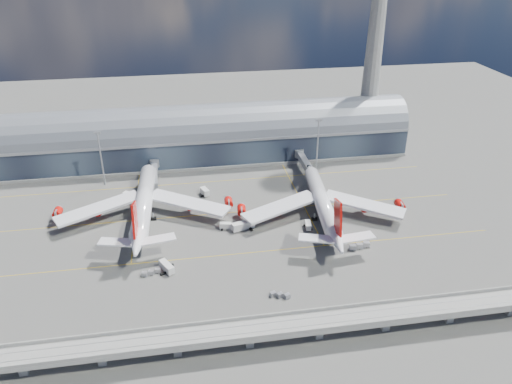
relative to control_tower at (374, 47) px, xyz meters
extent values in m
plane|color=#474744|center=(-85.00, -83.00, -51.64)|extent=(500.00, 500.00, 0.00)
cube|color=gold|center=(-85.00, -93.00, -51.63)|extent=(200.00, 0.25, 0.01)
cube|color=gold|center=(-85.00, -63.00, -51.63)|extent=(200.00, 0.25, 0.01)
cube|color=gold|center=(-85.00, -33.00, -51.63)|extent=(200.00, 0.25, 0.01)
cube|color=gold|center=(-120.00, -53.00, -51.63)|extent=(0.25, 80.00, 0.01)
cube|color=gold|center=(-50.00, -53.00, -51.63)|extent=(0.25, 80.00, 0.01)
cube|color=#1D2431|center=(-85.00, -5.00, -44.64)|extent=(200.00, 28.00, 14.00)
cylinder|color=slate|center=(-85.00, -5.00, -37.64)|extent=(200.00, 28.00, 28.00)
cube|color=gray|center=(-85.00, -19.00, -37.64)|extent=(200.00, 1.00, 1.20)
cube|color=gray|center=(-85.00, -5.00, -51.04)|extent=(200.00, 30.00, 1.20)
cube|color=gray|center=(0.00, 0.00, -47.64)|extent=(18.00, 18.00, 8.00)
cone|color=gray|center=(0.00, 0.00, -6.64)|extent=(10.00, 10.00, 90.00)
cube|color=gray|center=(-85.00, -138.00, -46.14)|extent=(220.00, 8.50, 1.20)
cube|color=gray|center=(-85.00, -142.00, -45.04)|extent=(220.00, 0.40, 1.20)
cube|color=gray|center=(-85.00, -134.00, -45.04)|extent=(220.00, 0.40, 1.20)
cube|color=gray|center=(-85.00, -139.50, -45.49)|extent=(220.00, 0.12, 0.12)
cube|color=gray|center=(-85.00, -136.50, -45.49)|extent=(220.00, 0.12, 0.12)
cube|color=gray|center=(-145.00, -138.00, -49.14)|extent=(2.20, 2.20, 5.00)
cube|color=gray|center=(-125.00, -138.00, -49.14)|extent=(2.20, 2.20, 5.00)
cube|color=gray|center=(-105.00, -138.00, -49.14)|extent=(2.20, 2.20, 5.00)
cube|color=gray|center=(-85.00, -138.00, -49.14)|extent=(2.20, 2.20, 5.00)
cube|color=gray|center=(-65.00, -138.00, -49.14)|extent=(2.20, 2.20, 5.00)
cube|color=gray|center=(-45.00, -138.00, -49.14)|extent=(2.20, 2.20, 5.00)
cube|color=gray|center=(-25.00, -138.00, -49.14)|extent=(2.20, 2.20, 5.00)
cube|color=gray|center=(-5.00, -138.00, -49.14)|extent=(2.20, 2.20, 5.00)
cylinder|color=gray|center=(-135.00, -28.00, -39.14)|extent=(0.70, 0.70, 25.00)
cube|color=gray|center=(-135.00, -28.00, -26.44)|extent=(3.00, 0.40, 1.00)
cylinder|color=gray|center=(-35.00, -28.00, -39.14)|extent=(0.70, 0.70, 25.00)
cube|color=gray|center=(-35.00, -28.00, -26.44)|extent=(3.00, 0.40, 1.00)
cylinder|color=white|center=(-115.90, -59.34, -45.07)|extent=(9.03, 56.40, 6.78)
cone|color=white|center=(-114.64, -28.10, -45.07)|extent=(7.11, 8.74, 6.78)
cone|color=white|center=(-117.25, -92.69, -44.22)|extent=(7.28, 12.97, 6.78)
cube|color=red|center=(-117.12, -89.52, -35.86)|extent=(1.25, 12.68, 14.02)
cube|color=white|center=(-133.70, -60.74, -45.92)|extent=(34.44, 22.44, 2.74)
cube|color=white|center=(-98.27, -62.17, -45.92)|extent=(33.75, 24.55, 2.74)
cylinder|color=red|center=(-134.27, -58.60, -47.82)|extent=(3.60, 5.43, 3.39)
cylinder|color=red|center=(-150.02, -57.96, -47.82)|extent=(3.60, 5.43, 3.39)
cylinder|color=red|center=(-97.53, -60.08, -47.82)|extent=(3.60, 5.43, 3.39)
cylinder|color=red|center=(-81.79, -60.71, -47.82)|extent=(3.60, 5.43, 3.39)
cylinder|color=gray|center=(-115.11, -39.55, -50.05)|extent=(0.53, 0.53, 3.18)
cylinder|color=gray|center=(-119.46, -63.43, -50.05)|extent=(0.64, 0.64, 3.18)
cylinder|color=gray|center=(-112.69, -63.71, -50.05)|extent=(0.64, 0.64, 3.18)
cylinder|color=black|center=(-119.46, -63.43, -51.05)|extent=(2.39, 1.68, 1.59)
cylinder|color=black|center=(-112.69, -63.71, -51.05)|extent=(2.39, 1.68, 1.59)
cylinder|color=white|center=(-44.99, -70.90, -45.28)|extent=(11.55, 52.50, 6.25)
cone|color=white|center=(-41.99, -41.75, -45.28)|extent=(7.10, 9.22, 6.25)
cone|color=white|center=(-48.21, -102.19, -44.41)|extent=(7.54, 13.51, 6.25)
cube|color=red|center=(-47.88, -98.98, -36.22)|extent=(2.07, 12.90, 14.28)
cube|color=white|center=(-62.01, -71.32, -46.14)|extent=(33.37, 20.24, 2.67)
cube|color=white|center=(-28.42, -74.77, -46.14)|extent=(31.81, 25.29, 2.67)
cylinder|color=black|center=(-44.99, -70.90, -47.00)|extent=(10.07, 47.09, 5.31)
cylinder|color=red|center=(-62.41, -69.11, -48.08)|extent=(3.98, 5.71, 3.45)
cylinder|color=red|center=(-77.33, -67.57, -48.08)|extent=(3.98, 5.71, 3.45)
cylinder|color=red|center=(-27.58, -72.69, -48.08)|extent=(3.98, 5.71, 3.45)
cylinder|color=red|center=(-12.65, -74.23, -48.08)|extent=(3.98, 5.71, 3.45)
cylinder|color=gray|center=(-43.11, -52.62, -50.02)|extent=(0.54, 0.54, 3.23)
cylinder|color=gray|center=(-48.86, -74.84, -50.02)|extent=(0.65, 0.65, 3.23)
cylinder|color=gray|center=(-42.00, -75.54, -50.02)|extent=(0.65, 0.65, 3.23)
cylinder|color=black|center=(-48.86, -74.84, -51.04)|extent=(2.52, 1.85, 1.62)
cylinder|color=black|center=(-42.00, -75.54, -51.04)|extent=(2.52, 1.85, 1.62)
cube|color=gray|center=(-112.40, -31.00, -46.44)|extent=(3.00, 24.00, 3.00)
cube|color=gray|center=(-112.40, -43.00, -46.44)|extent=(3.60, 3.60, 3.40)
cylinder|color=gray|center=(-112.40, -19.00, -46.44)|extent=(4.40, 4.40, 4.00)
cylinder|color=gray|center=(-112.40, -43.00, -49.94)|extent=(0.50, 0.50, 3.40)
cylinder|color=black|center=(-112.40, -43.00, -51.29)|extent=(1.40, 0.80, 0.80)
cube|color=gray|center=(-41.49, -33.00, -46.44)|extent=(3.00, 28.00, 3.00)
cube|color=gray|center=(-41.49, -47.00, -46.44)|extent=(3.60, 3.60, 3.40)
cylinder|color=gray|center=(-41.49, -19.00, -46.44)|extent=(4.40, 4.40, 4.00)
cylinder|color=gray|center=(-41.49, -47.00, -49.94)|extent=(0.50, 0.50, 3.40)
cylinder|color=black|center=(-41.49, -47.00, -51.29)|extent=(1.40, 0.80, 0.80)
cube|color=beige|center=(-107.59, -98.95, -50.01)|extent=(5.41, 7.36, 2.64)
cylinder|color=black|center=(-106.52, -96.95, -51.18)|extent=(2.66, 2.00, 0.91)
cylinder|color=black|center=(-108.66, -100.95, -51.18)|extent=(2.66, 2.00, 0.91)
cube|color=beige|center=(-84.72, -75.25, -50.19)|extent=(4.82, 2.85, 2.35)
cylinder|color=black|center=(-83.29, -75.00, -51.23)|extent=(1.20, 2.37, 0.81)
cylinder|color=black|center=(-86.14, -75.51, -51.23)|extent=(1.20, 2.37, 0.81)
cube|color=beige|center=(-78.04, -76.80, -49.84)|extent=(9.37, 5.04, 2.93)
cylinder|color=black|center=(-75.28, -77.62, -51.13)|extent=(1.77, 2.99, 1.01)
cylinder|color=black|center=(-80.81, -75.98, -51.13)|extent=(1.77, 2.99, 1.01)
cube|color=beige|center=(-52.88, -80.13, -50.26)|extent=(2.72, 5.38, 2.23)
cylinder|color=black|center=(-53.13, -78.50, -51.25)|extent=(2.24, 1.09, 0.77)
cylinder|color=black|center=(-52.63, -81.76, -51.25)|extent=(2.24, 1.09, 0.77)
cube|color=beige|center=(-90.56, -45.67, -49.95)|extent=(4.04, 5.78, 2.74)
cylinder|color=black|center=(-90.00, -44.08, -51.16)|extent=(2.80, 1.77, 0.95)
cylinder|color=black|center=(-91.13, -47.26, -51.16)|extent=(2.80, 1.77, 0.95)
cube|color=beige|center=(-122.74, -44.30, -49.96)|extent=(6.57, 5.46, 2.72)
cylinder|color=black|center=(-121.06, -43.20, -51.17)|extent=(2.22, 2.71, 0.94)
cylinder|color=black|center=(-124.42, -45.40, -51.17)|extent=(2.22, 2.71, 0.94)
cube|color=gray|center=(-115.14, -100.73, -51.42)|extent=(2.42, 1.91, 0.27)
cube|color=#A0A0A5|center=(-115.14, -100.73, -50.71)|extent=(2.05, 1.74, 1.33)
cube|color=gray|center=(-112.91, -100.15, -51.42)|extent=(2.42, 1.91, 0.27)
cube|color=#A0A0A5|center=(-112.91, -100.15, -50.71)|extent=(2.05, 1.74, 1.33)
cube|color=gray|center=(-110.68, -99.56, -51.42)|extent=(2.42, 1.91, 0.27)
cube|color=#A0A0A5|center=(-110.68, -99.56, -50.71)|extent=(2.05, 1.74, 1.33)
cube|color=gray|center=(-74.38, -118.16, -51.42)|extent=(2.48, 2.08, 0.26)
cube|color=#A0A0A5|center=(-74.38, -118.16, -50.71)|extent=(2.12, 1.87, 1.32)
cube|color=gray|center=(-72.25, -118.99, -51.42)|extent=(2.48, 2.08, 0.26)
cube|color=#A0A0A5|center=(-72.25, -118.99, -50.71)|extent=(2.12, 1.87, 1.32)
cube|color=gray|center=(-70.12, -119.82, -51.42)|extent=(2.48, 2.08, 0.26)
cube|color=#A0A0A5|center=(-70.12, -119.82, -50.71)|extent=(2.12, 1.87, 1.32)
cube|color=gray|center=(-40.64, -97.30, -51.36)|extent=(2.92, 2.20, 0.33)
cube|color=#A0A0A5|center=(-40.64, -97.30, -50.48)|extent=(2.46, 2.02, 1.66)
cube|color=gray|center=(-37.81, -96.80, -51.36)|extent=(2.92, 2.20, 0.33)
cube|color=#A0A0A5|center=(-37.81, -96.80, -50.48)|extent=(2.46, 2.02, 1.66)
cube|color=gray|center=(-34.99, -96.30, -51.36)|extent=(2.92, 2.20, 0.33)
cube|color=#A0A0A5|center=(-34.99, -96.30, -50.48)|extent=(2.46, 2.02, 1.66)
camera|label=1|loc=(-100.42, -240.87, 51.64)|focal=35.00mm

